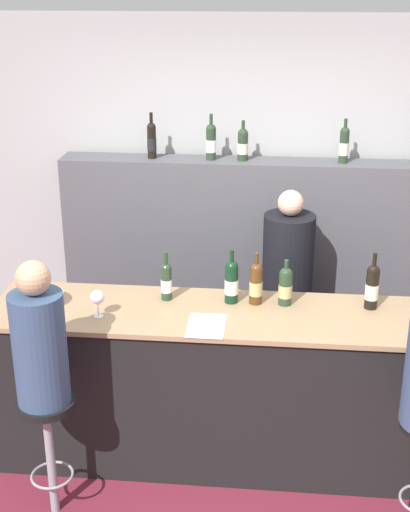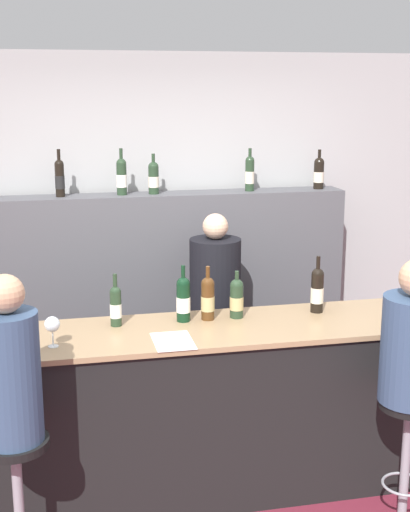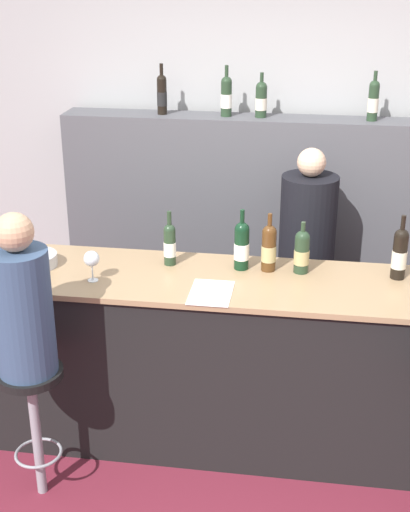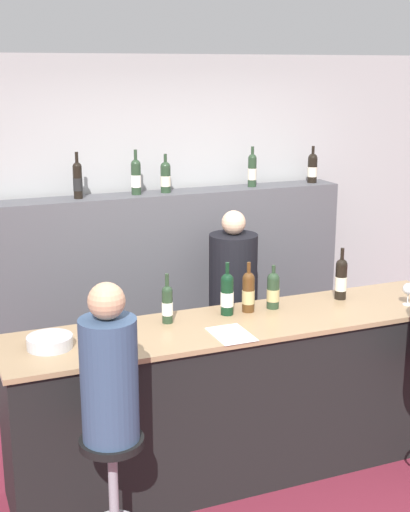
% 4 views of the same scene
% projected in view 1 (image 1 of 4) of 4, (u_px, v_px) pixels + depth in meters
% --- Properties ---
extents(ground_plane, '(16.00, 16.00, 0.00)m').
position_uv_depth(ground_plane, '(231.00, 488.00, 4.24)').
color(ground_plane, maroon).
extents(wall_back, '(6.40, 0.05, 2.60)m').
position_uv_depth(wall_back, '(249.00, 191.00, 5.44)').
color(wall_back, '#9E9E9E').
rests_on(wall_back, ground_plane).
extents(bar_counter, '(2.92, 0.65, 1.01)m').
position_uv_depth(bar_counter, '(235.00, 387.00, 4.34)').
color(bar_counter, black).
rests_on(bar_counter, ground_plane).
extents(back_bar_cabinet, '(2.74, 0.28, 1.60)m').
position_uv_depth(back_bar_cabinet, '(246.00, 263.00, 5.42)').
color(back_bar_cabinet, '#4C4C51').
rests_on(back_bar_cabinet, ground_plane).
extents(wine_bottle_counter_0, '(0.07, 0.07, 0.31)m').
position_uv_depth(wine_bottle_counter_0, '(166.00, 281.00, 4.28)').
color(wine_bottle_counter_0, '#233823').
rests_on(wine_bottle_counter_0, bar_counter).
extents(wine_bottle_counter_1, '(0.08, 0.08, 0.34)m').
position_uv_depth(wine_bottle_counter_1, '(231.00, 281.00, 4.24)').
color(wine_bottle_counter_1, black).
rests_on(wine_bottle_counter_1, bar_counter).
extents(wine_bottle_counter_2, '(0.08, 0.08, 0.32)m').
position_uv_depth(wine_bottle_counter_2, '(256.00, 283.00, 4.23)').
color(wine_bottle_counter_2, '#4C2D14').
rests_on(wine_bottle_counter_2, bar_counter).
extents(wine_bottle_counter_3, '(0.08, 0.08, 0.28)m').
position_uv_depth(wine_bottle_counter_3, '(285.00, 286.00, 4.21)').
color(wine_bottle_counter_3, '#233823').
rests_on(wine_bottle_counter_3, bar_counter).
extents(wine_bottle_counter_4, '(0.08, 0.08, 0.35)m').
position_uv_depth(wine_bottle_counter_4, '(372.00, 286.00, 4.16)').
color(wine_bottle_counter_4, black).
rests_on(wine_bottle_counter_4, bar_counter).
extents(wine_bottle_backbar_0, '(0.07, 0.07, 0.33)m').
position_uv_depth(wine_bottle_backbar_0, '(152.00, 140.00, 5.13)').
color(wine_bottle_backbar_0, black).
rests_on(wine_bottle_backbar_0, back_bar_cabinet).
extents(wine_bottle_backbar_1, '(0.07, 0.07, 0.33)m').
position_uv_depth(wine_bottle_backbar_1, '(211.00, 141.00, 5.09)').
color(wine_bottle_backbar_1, '#233823').
rests_on(wine_bottle_backbar_1, back_bar_cabinet).
extents(wine_bottle_backbar_2, '(0.08, 0.08, 0.29)m').
position_uv_depth(wine_bottle_backbar_2, '(243.00, 144.00, 5.08)').
color(wine_bottle_backbar_2, '#233823').
rests_on(wine_bottle_backbar_2, back_bar_cabinet).
extents(wine_bottle_backbar_3, '(0.07, 0.07, 0.31)m').
position_uv_depth(wine_bottle_backbar_3, '(344.00, 144.00, 5.01)').
color(wine_bottle_backbar_3, '#233823').
rests_on(wine_bottle_backbar_3, back_bar_cabinet).
extents(wine_glass_0, '(0.08, 0.08, 0.17)m').
position_uv_depth(wine_glass_0, '(97.00, 297.00, 4.06)').
color(wine_glass_0, silver).
rests_on(wine_glass_0, bar_counter).
extents(metal_bowl, '(0.25, 0.25, 0.07)m').
position_uv_depth(metal_bowl, '(43.00, 298.00, 4.26)').
color(metal_bowl, '#B7B7BC').
rests_on(metal_bowl, bar_counter).
extents(tasting_menu, '(0.21, 0.30, 0.00)m').
position_uv_depth(tasting_menu, '(206.00, 326.00, 3.99)').
color(tasting_menu, white).
rests_on(tasting_menu, bar_counter).
extents(bar_stool_left, '(0.32, 0.32, 0.73)m').
position_uv_depth(bar_stool_left, '(48.00, 428.00, 3.87)').
color(bar_stool_left, gray).
rests_on(bar_stool_left, ground_plane).
extents(guest_seated_left, '(0.28, 0.28, 0.80)m').
position_uv_depth(guest_seated_left, '(39.00, 342.00, 3.67)').
color(guest_seated_left, '#334766').
rests_on(guest_seated_left, bar_stool_left).
extents(bartender, '(0.35, 0.35, 1.52)m').
position_uv_depth(bartender, '(286.00, 303.00, 5.00)').
color(bartender, black).
rests_on(bartender, ground_plane).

